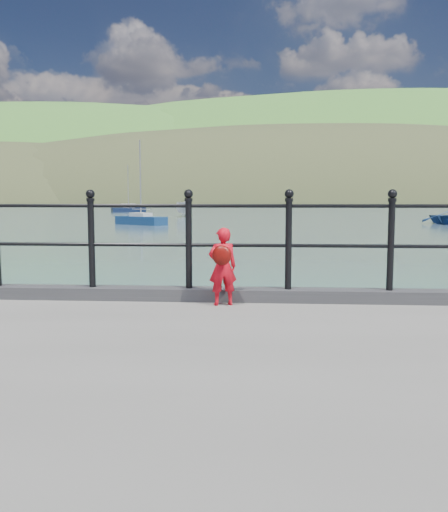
# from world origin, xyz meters

# --- Properties ---
(ground) EXTENTS (600.00, 600.00, 0.00)m
(ground) POSITION_xyz_m (0.00, 0.00, 0.00)
(ground) COLOR #2D4251
(ground) RESTS_ON ground
(kerb) EXTENTS (60.00, 0.30, 0.15)m
(kerb) POSITION_xyz_m (0.00, -0.15, 1.07)
(kerb) COLOR #28282B
(kerb) RESTS_ON quay
(railing) EXTENTS (18.11, 0.11, 1.20)m
(railing) POSITION_xyz_m (0.00, -0.15, 1.82)
(railing) COLOR black
(railing) RESTS_ON kerb
(far_shore) EXTENTS (830.00, 200.00, 156.00)m
(far_shore) POSITION_xyz_m (38.34, 239.41, -22.57)
(far_shore) COLOR #333A21
(far_shore) RESTS_ON ground
(child) EXTENTS (0.38, 0.33, 0.90)m
(child) POSITION_xyz_m (-0.17, -0.44, 1.46)
(child) COLOR red
(child) RESTS_ON quay
(launch_white) EXTENTS (2.72, 5.11, 1.87)m
(launch_white) POSITION_xyz_m (-8.86, 56.90, 0.94)
(launch_white) COLOR silver
(launch_white) RESTS_ON ground
(sailboat_left) EXTENTS (5.30, 3.78, 7.45)m
(sailboat_left) POSITION_xyz_m (-20.20, 75.89, 0.34)
(sailboat_left) COLOR black
(sailboat_left) RESTS_ON ground
(sailboat_port) EXTENTS (4.82, 4.03, 7.15)m
(sailboat_port) POSITION_xyz_m (-9.71, 37.77, 0.34)
(sailboat_port) COLOR navy
(sailboat_port) RESTS_ON ground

